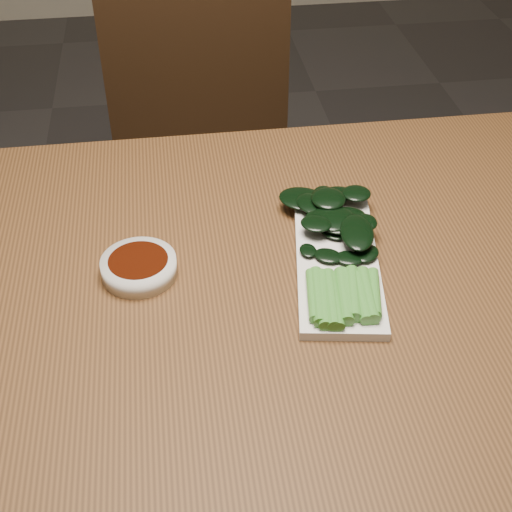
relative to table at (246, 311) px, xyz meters
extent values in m
cube|color=#4E2F16|center=(0.00, 0.00, 0.05)|extent=(1.40, 0.80, 0.04)
cube|color=black|center=(-0.01, 0.64, -0.25)|extent=(0.45, 0.45, 0.04)
cylinder|color=black|center=(-0.21, 0.45, -0.47)|extent=(0.04, 0.04, 0.41)
cylinder|color=black|center=(0.17, 0.45, -0.47)|extent=(0.04, 0.04, 0.41)
cylinder|color=black|center=(-0.20, 0.83, -0.47)|extent=(0.04, 0.04, 0.41)
cylinder|color=black|center=(0.18, 0.82, -0.47)|extent=(0.04, 0.04, 0.41)
cube|color=black|center=(-0.01, 0.84, -0.01)|extent=(0.44, 0.04, 0.44)
cylinder|color=silver|center=(-0.15, 0.02, 0.08)|extent=(0.11, 0.11, 0.03)
cylinder|color=#340F04|center=(-0.15, 0.02, 0.10)|extent=(0.08, 0.08, 0.00)
cube|color=silver|center=(0.13, 0.01, 0.08)|extent=(0.16, 0.33, 0.01)
cylinder|color=#42892F|center=(0.08, -0.08, 0.09)|extent=(0.03, 0.09, 0.01)
cylinder|color=#42892F|center=(0.09, -0.08, 0.09)|extent=(0.03, 0.10, 0.02)
cylinder|color=#42892F|center=(0.09, -0.09, 0.09)|extent=(0.03, 0.10, 0.02)
cylinder|color=#42892F|center=(0.10, -0.09, 0.09)|extent=(0.03, 0.10, 0.02)
cylinder|color=#42892F|center=(0.11, -0.09, 0.09)|extent=(0.03, 0.10, 0.02)
cylinder|color=#42892F|center=(0.12, -0.08, 0.09)|extent=(0.03, 0.10, 0.02)
cylinder|color=#42892F|center=(0.12, -0.08, 0.09)|extent=(0.03, 0.09, 0.02)
cylinder|color=#42892F|center=(0.13, -0.08, 0.09)|extent=(0.04, 0.10, 0.02)
cylinder|color=#42892F|center=(0.14, -0.09, 0.09)|extent=(0.03, 0.09, 0.02)
cylinder|color=#42892F|center=(0.15, -0.09, 0.09)|extent=(0.03, 0.10, 0.02)
cylinder|color=#42892F|center=(0.16, -0.08, 0.09)|extent=(0.03, 0.09, 0.02)
ellipsoid|color=black|center=(0.12, 0.12, 0.10)|extent=(0.06, 0.07, 0.01)
ellipsoid|color=black|center=(0.16, 0.15, 0.09)|extent=(0.06, 0.04, 0.01)
ellipsoid|color=black|center=(0.17, 0.08, 0.09)|extent=(0.09, 0.09, 0.01)
ellipsoid|color=black|center=(0.19, 0.06, 0.10)|extent=(0.03, 0.04, 0.01)
ellipsoid|color=black|center=(0.15, 0.06, 0.10)|extent=(0.07, 0.05, 0.01)
ellipsoid|color=black|center=(0.17, 0.09, 0.09)|extent=(0.05, 0.05, 0.01)
ellipsoid|color=black|center=(0.13, 0.08, 0.10)|extent=(0.07, 0.06, 0.01)
ellipsoid|color=black|center=(0.13, 0.10, 0.09)|extent=(0.05, 0.06, 0.01)
ellipsoid|color=black|center=(0.17, 0.03, 0.10)|extent=(0.06, 0.09, 0.01)
ellipsoid|color=black|center=(0.14, 0.06, 0.09)|extent=(0.06, 0.06, 0.01)
ellipsoid|color=black|center=(0.14, 0.12, 0.11)|extent=(0.06, 0.06, 0.01)
ellipsoid|color=black|center=(0.11, 0.14, 0.09)|extent=(0.10, 0.09, 0.01)
ellipsoid|color=black|center=(0.14, 0.10, 0.09)|extent=(0.05, 0.04, 0.01)
ellipsoid|color=black|center=(0.19, 0.13, 0.10)|extent=(0.05, 0.05, 0.01)
ellipsoid|color=black|center=(0.11, 0.06, 0.11)|extent=(0.06, 0.06, 0.01)
ellipsoid|color=black|center=(0.14, 0.13, 0.10)|extent=(0.04, 0.07, 0.01)
ellipsoid|color=black|center=(0.14, 0.07, 0.10)|extent=(0.08, 0.08, 0.01)
ellipsoid|color=black|center=(0.17, 0.00, 0.09)|extent=(0.05, 0.05, 0.01)
ellipsoid|color=black|center=(0.09, 0.02, 0.09)|extent=(0.03, 0.03, 0.01)
ellipsoid|color=black|center=(0.12, 0.00, 0.09)|extent=(0.05, 0.05, 0.01)
ellipsoid|color=black|center=(0.15, -0.01, 0.09)|extent=(0.05, 0.04, 0.01)
camera|label=1|loc=(-0.09, -0.75, 0.73)|focal=50.00mm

